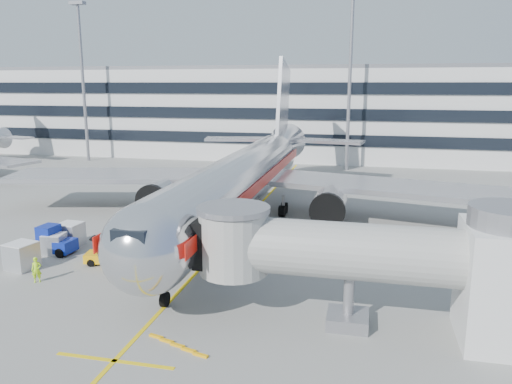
% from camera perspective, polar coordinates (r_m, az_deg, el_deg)
% --- Properties ---
extents(ground, '(180.00, 180.00, 0.00)m').
position_cam_1_polar(ground, '(37.22, -5.51, -7.76)').
color(ground, gray).
rests_on(ground, ground).
extents(lead_in_line, '(0.25, 70.00, 0.01)m').
position_cam_1_polar(lead_in_line, '(46.35, -1.63, -3.64)').
color(lead_in_line, yellow).
rests_on(lead_in_line, ground).
extents(stop_bar, '(6.00, 0.25, 0.01)m').
position_cam_1_polar(stop_bar, '(25.56, -15.88, -18.07)').
color(stop_bar, yellow).
rests_on(stop_bar, ground).
extents(main_jet, '(50.95, 48.70, 16.06)m').
position_cam_1_polar(main_jet, '(47.01, -1.14, 1.89)').
color(main_jet, silver).
rests_on(main_jet, ground).
extents(jet_bridge, '(17.80, 4.50, 7.00)m').
position_cam_1_polar(jet_bridge, '(26.67, 14.36, -7.49)').
color(jet_bridge, silver).
rests_on(jet_bridge, ground).
extents(terminal, '(150.00, 24.25, 15.60)m').
position_cam_1_polar(terminal, '(91.90, 5.91, 9.16)').
color(terminal, silver).
rests_on(terminal, ground).
extents(light_mast_west, '(2.40, 1.20, 25.45)m').
position_cam_1_polar(light_mast_west, '(88.22, -19.25, 13.03)').
color(light_mast_west, gray).
rests_on(light_mast_west, ground).
extents(light_mast_centre, '(2.40, 1.20, 25.45)m').
position_cam_1_polar(light_mast_centre, '(75.24, 10.72, 13.73)').
color(light_mast_centre, gray).
rests_on(light_mast_centre, ground).
extents(belt_loader, '(4.29, 2.16, 2.00)m').
position_cam_1_polar(belt_loader, '(37.61, -15.94, -7.06)').
color(belt_loader, '#FFB10A').
rests_on(belt_loader, ground).
extents(baggage_tug, '(2.98, 2.04, 2.14)m').
position_cam_1_polar(baggage_tug, '(41.30, -22.10, -5.23)').
color(baggage_tug, navy).
rests_on(baggage_tug, ground).
extents(cargo_container_left, '(2.08, 2.08, 1.89)m').
position_cam_1_polar(cargo_container_left, '(38.75, -25.22, -6.61)').
color(cargo_container_left, '#B7BABF').
rests_on(cargo_container_left, ground).
extents(cargo_container_right, '(1.85, 1.85, 1.85)m').
position_cam_1_polar(cargo_container_right, '(42.67, -20.45, -4.55)').
color(cargo_container_right, '#B7BABF').
rests_on(cargo_container_right, ground).
extents(cargo_container_front, '(1.65, 1.65, 1.56)m').
position_cam_1_polar(cargo_container_front, '(41.15, -22.05, -5.50)').
color(cargo_container_front, '#B7BABF').
rests_on(cargo_container_front, ground).
extents(ramp_worker, '(0.74, 0.66, 1.70)m').
position_cam_1_polar(ramp_worker, '(35.85, -23.79, -8.14)').
color(ramp_worker, '#BAFF1A').
rests_on(ramp_worker, ground).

